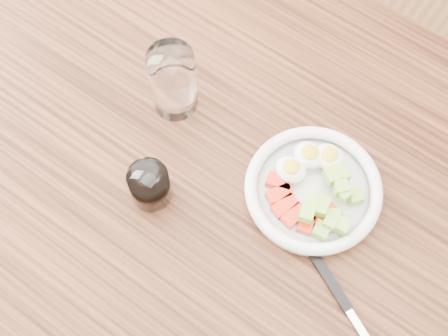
# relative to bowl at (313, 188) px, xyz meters

# --- Properties ---
(ground) EXTENTS (4.00, 4.00, 0.00)m
(ground) POSITION_rel_bowl_xyz_m (-0.12, -0.07, -0.79)
(ground) COLOR brown
(ground) RESTS_ON ground
(dining_table) EXTENTS (1.50, 0.90, 0.77)m
(dining_table) POSITION_rel_bowl_xyz_m (-0.12, -0.07, -0.12)
(dining_table) COLOR brown
(dining_table) RESTS_ON ground
(bowl) EXTENTS (0.21, 0.21, 0.05)m
(bowl) POSITION_rel_bowl_xyz_m (0.00, 0.00, 0.00)
(bowl) COLOR white
(bowl) RESTS_ON dining_table
(fork) EXTENTS (0.21, 0.11, 0.01)m
(fork) POSITION_rel_bowl_xyz_m (0.12, -0.12, -0.01)
(fork) COLOR black
(fork) RESTS_ON dining_table
(water_glass) EXTENTS (0.07, 0.07, 0.13)m
(water_glass) POSITION_rel_bowl_xyz_m (-0.27, 0.01, 0.05)
(water_glass) COLOR white
(water_glass) RESTS_ON dining_table
(coffee_glass) EXTENTS (0.06, 0.06, 0.07)m
(coffee_glass) POSITION_rel_bowl_xyz_m (-0.20, -0.15, 0.02)
(coffee_glass) COLOR white
(coffee_glass) RESTS_ON dining_table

